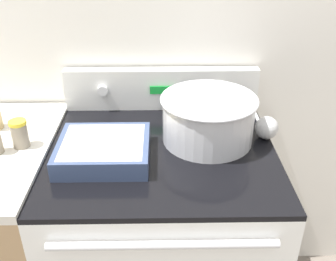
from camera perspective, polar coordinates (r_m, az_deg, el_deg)
kitchen_wall at (r=1.54m, az=-1.03°, el=16.28°), size 8.00×0.05×2.50m
stove_range at (r=1.60m, az=-0.73°, el=-16.38°), size 0.76×0.71×0.90m
control_panel at (r=1.56m, az=-0.94°, el=6.09°), size 0.76×0.07×0.16m
mixing_bowl at (r=1.34m, az=5.88°, el=2.02°), size 0.33×0.33×0.16m
casserole_dish at (r=1.27m, az=-9.31°, el=-2.66°), size 0.29×0.26×0.06m
ladle at (r=1.42m, az=13.99°, el=0.55°), size 0.08×0.33×0.08m
spice_jar_yellow_cap at (r=1.37m, az=-20.73°, el=-0.41°), size 0.06×0.06×0.10m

